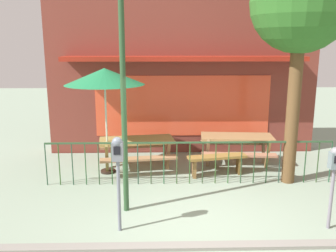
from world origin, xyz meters
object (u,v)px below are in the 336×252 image
object	(u,v)px
patio_bench	(217,161)
parking_meter_near	(118,159)
street_lamp	(123,68)
street_tree	(301,5)
parking_meter_far	(335,166)
picnic_table_right	(237,142)
patio_umbrella	(105,77)
picnic_table_left	(137,145)

from	to	relation	value
patio_bench	parking_meter_near	bearing A→B (deg)	-128.30
patio_bench	street_lamp	size ratio (longest dim) A/B	0.35
patio_bench	street_tree	bearing A→B (deg)	-17.02
parking_meter_far	street_lamp	bearing A→B (deg)	167.39
picnic_table_right	parking_meter_far	distance (m)	3.48
patio_umbrella	picnic_table_left	bearing A→B (deg)	17.13
parking_meter_near	street_tree	xyz separation A→B (m)	(3.57, 2.10, 2.57)
picnic_table_right	street_lamp	bearing A→B (deg)	-135.53
parking_meter_near	street_lamp	size ratio (longest dim) A/B	0.40
picnic_table_left	patio_umbrella	distance (m)	1.84
patio_umbrella	patio_bench	distance (m)	3.27
picnic_table_right	parking_meter_near	distance (m)	4.28
patio_bench	parking_meter_far	bearing A→B (deg)	-60.21
picnic_table_left	parking_meter_far	distance (m)	4.61
patio_umbrella	street_tree	size ratio (longest dim) A/B	0.51
picnic_table_right	patio_bench	distance (m)	0.99
picnic_table_left	street_lamp	size ratio (longest dim) A/B	0.49
parking_meter_far	street_tree	xyz separation A→B (m)	(0.05, 2.13, 2.71)
patio_bench	street_lamp	distance (m)	3.53
parking_meter_far	parking_meter_near	bearing A→B (deg)	179.64
picnic_table_right	patio_bench	bearing A→B (deg)	-129.83
patio_bench	street_lamp	bearing A→B (deg)	-137.53
street_lamp	picnic_table_right	bearing A→B (deg)	44.47
picnic_table_left	patio_bench	bearing A→B (deg)	-13.95
parking_meter_near	parking_meter_far	bearing A→B (deg)	-0.36
street_tree	parking_meter_far	bearing A→B (deg)	-91.43
patio_bench	parking_meter_far	world-z (taller)	parking_meter_far
patio_bench	street_tree	size ratio (longest dim) A/B	0.29
patio_bench	patio_umbrella	bearing A→B (deg)	174.27
picnic_table_right	parking_meter_far	xyz separation A→B (m)	(0.88, -3.33, 0.49)
patio_bench	street_lamp	xyz separation A→B (m)	(-1.99, -1.82, 2.28)
picnic_table_right	parking_meter_near	size ratio (longest dim) A/B	1.19
picnic_table_left	street_lamp	world-z (taller)	street_lamp
patio_umbrella	street_tree	bearing A→B (deg)	-10.02
street_lamp	parking_meter_near	bearing A→B (deg)	-93.44
parking_meter_far	picnic_table_left	bearing A→B (deg)	137.91
picnic_table_left	picnic_table_right	size ratio (longest dim) A/B	1.03
picnic_table_right	street_tree	bearing A→B (deg)	-52.30
picnic_table_left	picnic_table_right	bearing A→B (deg)	5.77
street_tree	patio_bench	bearing A→B (deg)	162.98
parking_meter_far	street_lamp	size ratio (longest dim) A/B	0.35
picnic_table_left	street_tree	xyz separation A→B (m)	(3.46, -0.95, 3.20)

